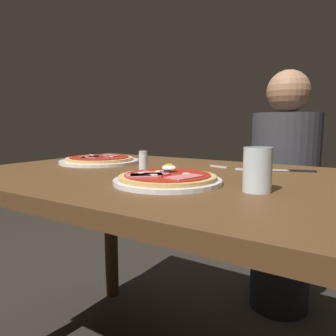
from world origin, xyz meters
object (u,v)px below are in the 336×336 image
Objects in this scene: salt_shaker at (143,161)px; diner_person at (283,199)px; fork at (225,167)px; water_glass_near at (257,173)px; pizza_across_left at (100,160)px; dining_table at (163,207)px; pizza_foreground at (167,179)px; knife at (290,170)px.

diner_person is (0.30, 0.74, -0.24)m from salt_shaker.
fork is 0.30m from salt_shaker.
fork is (-0.22, 0.34, -0.04)m from water_glass_near.
pizza_across_left is 0.91m from diner_person.
diner_person is at bearing 74.53° from dining_table.
water_glass_near reaches higher than fork.
pizza_foreground reaches higher than pizza_across_left.
dining_table is 6.81× the size of knife.
diner_person is at bearing 98.81° from water_glass_near.
fork is at bearing 61.48° from dining_table.
dining_table is 4.47× the size of pizza_foreground.
fork is 0.13× the size of diner_person.
pizza_foreground reaches higher than fork.
salt_shaker is at bearing 172.14° from dining_table.
knife is at bearing 91.29° from water_glass_near.
pizza_across_left is at bearing 166.17° from dining_table.
pizza_foreground is 0.91× the size of pizza_across_left.
diner_person is at bearing 104.48° from knife.
water_glass_near is at bearing -16.36° from pizza_across_left.
knife is (0.71, 0.17, -0.01)m from pizza_across_left.
diner_person reaches higher than water_glass_near.
pizza_across_left is 0.27× the size of diner_person.
water_glass_near is (0.71, -0.21, 0.03)m from pizza_across_left.
water_glass_near is 0.55× the size of knife.
water_glass_near is at bearing -19.01° from dining_table.
pizza_foreground is at bearing -52.42° from dining_table.
dining_table is 8.27× the size of fork.
diner_person is (0.10, 0.90, -0.22)m from pizza_foreground.
diner_person is at bearing 68.25° from salt_shaker.
dining_table is at bearing -13.83° from pizza_across_left.
diner_person is at bearing 83.67° from pizza_foreground.
water_glass_near is 0.67× the size of fork.
knife is (0.23, 0.41, -0.01)m from pizza_foreground.
pizza_across_left is 0.29m from salt_shaker.
diner_person reaches higher than salt_shaker.
dining_table is 0.44m from knife.
pizza_across_left is at bearing 163.64° from water_glass_near.
salt_shaker is 0.06× the size of diner_person.
diner_person reaches higher than fork.
pizza_foreground is 0.24m from water_glass_near.
knife is 0.55m from diner_person.
water_glass_near reaches higher than dining_table.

